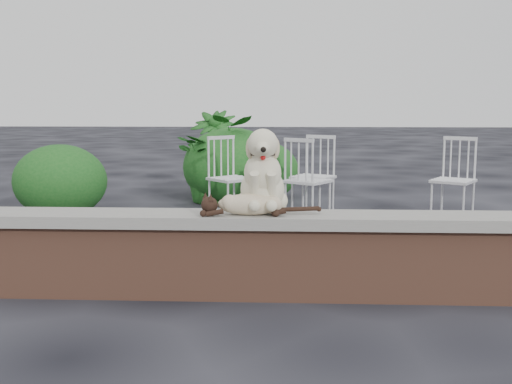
{
  "coord_description": "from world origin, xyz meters",
  "views": [
    {
      "loc": [
        -0.84,
        -4.25,
        1.33
      ],
      "look_at": [
        -1.05,
        0.2,
        0.7
      ],
      "focal_mm": 44.51,
      "sensor_mm": 36.0,
      "label": 1
    }
  ],
  "objects_px": {
    "chair_c": "(308,179)",
    "potted_plant_a": "(214,159)",
    "dog": "(262,169)",
    "potted_plant_b": "(213,151)",
    "chair_a": "(231,177)",
    "chair_d": "(453,179)",
    "cat": "(250,203)",
    "chair_b": "(313,176)"
  },
  "relations": [
    {
      "from": "chair_c",
      "to": "potted_plant_b",
      "type": "xyz_separation_m",
      "value": [
        -1.35,
        2.42,
        0.13
      ]
    },
    {
      "from": "potted_plant_a",
      "to": "potted_plant_b",
      "type": "distance_m",
      "value": 1.13
    },
    {
      "from": "chair_c",
      "to": "chair_d",
      "type": "xyz_separation_m",
      "value": [
        1.64,
        0.11,
        0.0
      ]
    },
    {
      "from": "dog",
      "to": "chair_c",
      "type": "height_order",
      "value": "dog"
    },
    {
      "from": "chair_a",
      "to": "chair_b",
      "type": "bearing_deg",
      "value": -29.82
    },
    {
      "from": "chair_c",
      "to": "chair_b",
      "type": "bearing_deg",
      "value": -66.29
    },
    {
      "from": "chair_a",
      "to": "chair_d",
      "type": "distance_m",
      "value": 2.52
    },
    {
      "from": "cat",
      "to": "chair_d",
      "type": "relative_size",
      "value": 1.02
    },
    {
      "from": "dog",
      "to": "chair_a",
      "type": "xyz_separation_m",
      "value": [
        -0.48,
        2.92,
        -0.4
      ]
    },
    {
      "from": "chair_c",
      "to": "potted_plant_a",
      "type": "xyz_separation_m",
      "value": [
        -1.21,
        1.31,
        0.11
      ]
    },
    {
      "from": "potted_plant_a",
      "to": "potted_plant_b",
      "type": "bearing_deg",
      "value": 97.46
    },
    {
      "from": "potted_plant_a",
      "to": "dog",
      "type": "bearing_deg",
      "value": -78.82
    },
    {
      "from": "chair_b",
      "to": "chair_a",
      "type": "bearing_deg",
      "value": -138.25
    },
    {
      "from": "potted_plant_a",
      "to": "potted_plant_b",
      "type": "relative_size",
      "value": 0.97
    },
    {
      "from": "dog",
      "to": "potted_plant_b",
      "type": "height_order",
      "value": "potted_plant_b"
    },
    {
      "from": "potted_plant_a",
      "to": "cat",
      "type": "bearing_deg",
      "value": -80.27
    },
    {
      "from": "chair_a",
      "to": "chair_d",
      "type": "relative_size",
      "value": 1.0
    },
    {
      "from": "chair_b",
      "to": "potted_plant_b",
      "type": "distance_m",
      "value": 2.5
    },
    {
      "from": "chair_a",
      "to": "potted_plant_a",
      "type": "bearing_deg",
      "value": 63.81
    },
    {
      "from": "chair_d",
      "to": "cat",
      "type": "bearing_deg",
      "value": -93.21
    },
    {
      "from": "dog",
      "to": "chair_d",
      "type": "xyz_separation_m",
      "value": [
        2.05,
        2.86,
        -0.4
      ]
    },
    {
      "from": "chair_a",
      "to": "potted_plant_a",
      "type": "distance_m",
      "value": 1.19
    },
    {
      "from": "cat",
      "to": "chair_d",
      "type": "height_order",
      "value": "chair_d"
    },
    {
      "from": "cat",
      "to": "chair_c",
      "type": "relative_size",
      "value": 1.02
    },
    {
      "from": "chair_b",
      "to": "chair_d",
      "type": "height_order",
      "value": "same"
    },
    {
      "from": "dog",
      "to": "cat",
      "type": "bearing_deg",
      "value": -121.31
    },
    {
      "from": "chair_c",
      "to": "potted_plant_a",
      "type": "distance_m",
      "value": 1.78
    },
    {
      "from": "chair_a",
      "to": "chair_c",
      "type": "relative_size",
      "value": 1.0
    },
    {
      "from": "potted_plant_a",
      "to": "chair_a",
      "type": "bearing_deg",
      "value": -74.05
    },
    {
      "from": "chair_b",
      "to": "dog",
      "type": "bearing_deg",
      "value": -69.28
    },
    {
      "from": "chair_d",
      "to": "potted_plant_b",
      "type": "bearing_deg",
      "value": 174.32
    },
    {
      "from": "chair_a",
      "to": "cat",
      "type": "bearing_deg",
      "value": -124.79
    },
    {
      "from": "dog",
      "to": "chair_a",
      "type": "distance_m",
      "value": 2.98
    },
    {
      "from": "cat",
      "to": "potted_plant_a",
      "type": "distance_m",
      "value": 4.27
    },
    {
      "from": "chair_c",
      "to": "potted_plant_b",
      "type": "bearing_deg",
      "value": -26.07
    },
    {
      "from": "chair_d",
      "to": "potted_plant_b",
      "type": "relative_size",
      "value": 0.78
    },
    {
      "from": "potted_plant_a",
      "to": "potted_plant_b",
      "type": "height_order",
      "value": "potted_plant_b"
    },
    {
      "from": "chair_a",
      "to": "chair_b",
      "type": "relative_size",
      "value": 1.0
    },
    {
      "from": "chair_a",
      "to": "chair_d",
      "type": "xyz_separation_m",
      "value": [
        2.52,
        -0.06,
        0.0
      ]
    },
    {
      "from": "cat",
      "to": "chair_d",
      "type": "distance_m",
      "value": 3.69
    },
    {
      "from": "dog",
      "to": "chair_a",
      "type": "bearing_deg",
      "value": 96.03
    },
    {
      "from": "chair_a",
      "to": "potted_plant_a",
      "type": "relative_size",
      "value": 0.8
    }
  ]
}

